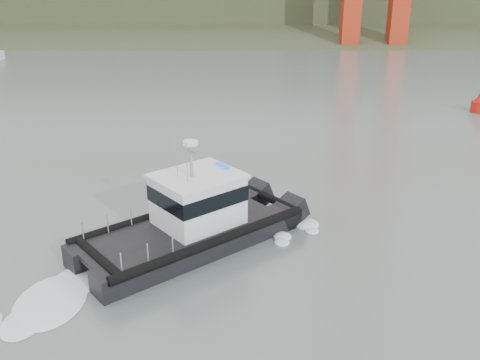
{
  "coord_description": "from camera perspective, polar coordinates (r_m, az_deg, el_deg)",
  "views": [
    {
      "loc": [
        -0.56,
        -18.11,
        12.87
      ],
      "look_at": [
        -0.55,
        7.99,
        2.4
      ],
      "focal_mm": 40.0,
      "sensor_mm": 36.0,
      "label": 1
    }
  ],
  "objects": [
    {
      "name": "patrol_boat",
      "position": [
        26.32,
        -5.08,
        -4.1
      ],
      "size": [
        11.45,
        10.44,
        5.54
      ],
      "rotation": [
        0.0,
        0.0,
        -0.88
      ],
      "color": "black",
      "rests_on": "ground"
    },
    {
      "name": "ground",
      "position": [
        22.22,
        1.47,
        -13.54
      ],
      "size": [
        400.0,
        400.0,
        0.0
      ],
      "primitive_type": "plane",
      "color": "#53635D",
      "rests_on": "ground"
    }
  ]
}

